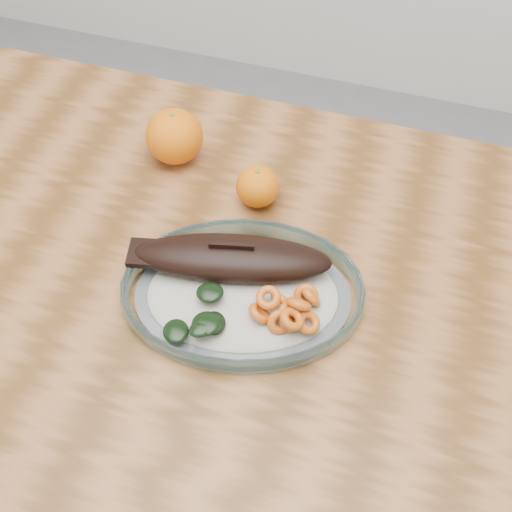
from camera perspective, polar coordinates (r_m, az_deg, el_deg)
name	(u,v)px	position (r m, az deg, el deg)	size (l,w,h in m)	color
ground	(202,463)	(1.57, -4.82, -17.86)	(3.00, 3.00, 0.00)	slate
dining_table	(174,308)	(0.99, -7.33, -4.63)	(1.20, 0.80, 0.75)	brown
plated_meal	(242,289)	(0.85, -1.26, -2.94)	(0.70, 0.70, 0.08)	white
orange_left	(174,137)	(1.03, -7.26, 10.49)	(0.09, 0.09, 0.09)	#EA4A04
orange_right	(258,186)	(0.96, 0.14, 6.20)	(0.06, 0.06, 0.06)	#EA4A04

